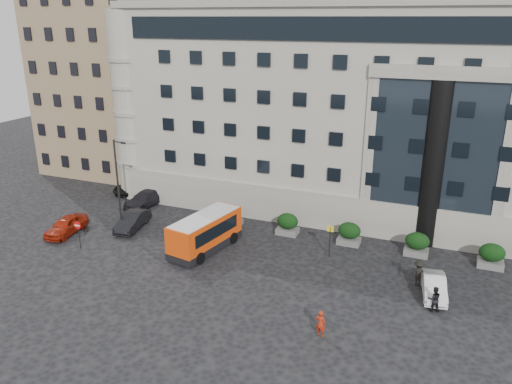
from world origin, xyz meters
TOP-DOWN VIEW (x-y plane):
  - ground at (0.00, 0.00)m, footprint 120.00×120.00m
  - civic_building at (6.00, 22.00)m, footprint 44.00×24.00m
  - entrance_column at (12.00, 10.30)m, footprint 1.80×1.80m
  - apartment_near at (-24.00, 20.00)m, footprint 14.00×14.00m
  - apartment_far at (-27.00, 38.00)m, footprint 13.00×13.00m
  - hedge_a at (-4.00, 7.80)m, footprint 1.80×1.26m
  - hedge_b at (1.20, 7.80)m, footprint 1.80×1.26m
  - hedge_c at (6.40, 7.80)m, footprint 1.80×1.26m
  - hedge_d at (11.60, 7.80)m, footprint 1.80×1.26m
  - hedge_e at (16.80, 7.80)m, footprint 1.80×1.26m
  - street_lamp at (-11.94, 3.00)m, footprint 1.16×0.18m
  - bus_stop_sign at (5.50, 5.00)m, footprint 0.50×0.08m
  - no_entry_sign at (-13.00, -1.04)m, footprint 0.64×0.16m
  - minibus at (-3.77, 2.54)m, footprint 3.50×7.02m
  - red_truck at (-15.43, 14.19)m, footprint 2.88×4.98m
  - parked_car_a at (-16.01, 0.83)m, footprint 2.14×4.50m
  - parked_car_b at (-11.50, 3.83)m, footprint 2.21×4.60m
  - parked_car_c at (-13.62, 8.98)m, footprint 2.77×5.26m
  - parked_car_d at (-17.00, 11.95)m, footprint 2.96×5.22m
  - white_taxi at (13.22, 2.08)m, footprint 1.95×4.14m
  - pedestrian_a at (7.52, -5.00)m, footprint 0.64×0.46m
  - pedestrian_b at (13.32, 0.16)m, footprint 0.95×0.83m
  - pedestrian_c at (12.14, 3.05)m, footprint 1.29×0.86m

SIDE VIEW (x-z plane):
  - ground at x=0.00m, z-range 0.00..0.00m
  - white_taxi at x=13.22m, z-range 0.00..1.31m
  - parked_car_d at x=-17.00m, z-range 0.00..1.38m
  - parked_car_c at x=-13.62m, z-range 0.00..1.45m
  - parked_car_b at x=-11.50m, z-range 0.00..1.45m
  - parked_car_a at x=-16.01m, z-range 0.00..1.49m
  - pedestrian_a at x=7.52m, z-range 0.00..1.65m
  - pedestrian_b at x=13.32m, z-range 0.00..1.67m
  - hedge_a at x=-4.00m, z-range 0.01..1.85m
  - hedge_b at x=1.20m, z-range 0.01..1.85m
  - hedge_c at x=6.40m, z-range 0.01..1.85m
  - hedge_d at x=11.60m, z-range 0.01..1.85m
  - hedge_e at x=16.80m, z-range 0.01..1.85m
  - pedestrian_c at x=12.14m, z-range 0.00..1.86m
  - red_truck at x=-15.43m, z-range 0.03..2.55m
  - minibus at x=-3.77m, z-range 0.14..2.95m
  - no_entry_sign at x=-13.00m, z-range 0.49..2.81m
  - bus_stop_sign at x=5.50m, z-range 0.47..2.99m
  - street_lamp at x=-11.94m, z-range 0.37..8.37m
  - entrance_column at x=12.00m, z-range 0.00..13.00m
  - civic_building at x=6.00m, z-range 0.00..18.00m
  - apartment_near at x=-24.00m, z-range 0.00..20.00m
  - apartment_far at x=-27.00m, z-range 0.00..22.00m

